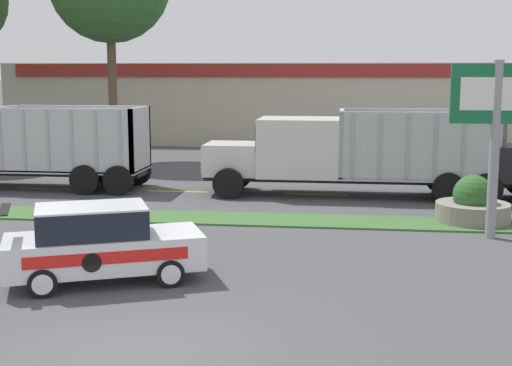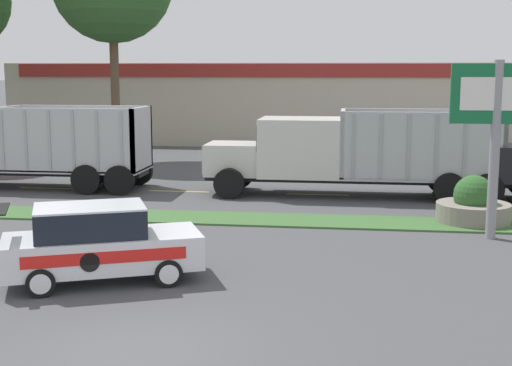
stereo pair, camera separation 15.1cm
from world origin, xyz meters
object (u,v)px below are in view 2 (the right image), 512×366
at_px(dump_truck_trail, 327,154).
at_px(rally_car, 99,243).
at_px(store_sign_post, 497,114).
at_px(stone_planter, 473,206).

bearing_deg(dump_truck_trail, rally_car, -111.29).
distance_m(store_sign_post, stone_planter, 3.59).
relative_size(rally_car, store_sign_post, 0.94).
xyz_separation_m(dump_truck_trail, stone_planter, (4.68, -4.38, -1.04)).
relative_size(dump_truck_trail, rally_car, 2.34).
bearing_deg(rally_car, stone_planter, 38.83).
distance_m(rally_car, stone_planter, 11.95).
distance_m(rally_car, store_sign_post, 11.24).
bearing_deg(store_sign_post, rally_car, -149.96).
xyz_separation_m(rally_car, store_sign_post, (9.46, 5.47, 2.61)).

